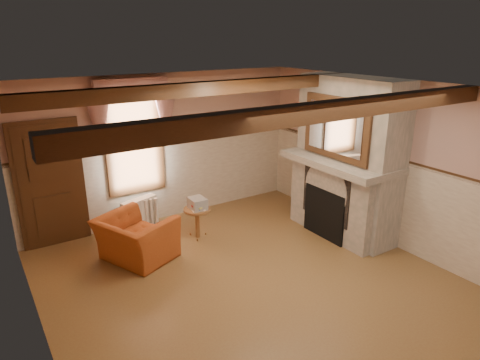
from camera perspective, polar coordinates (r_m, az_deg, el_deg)
floor at (r=6.41m, az=1.83°, el=-13.76°), size 5.50×6.00×0.01m
ceiling at (r=5.44m, az=2.13°, el=11.94°), size 5.50×6.00×0.01m
wall_back at (r=8.30m, az=-10.01°, el=4.23°), size 5.50×0.02×2.80m
wall_front at (r=3.99m, az=28.41°, el=-14.68°), size 5.50×0.02×2.80m
wall_left at (r=4.88m, az=-25.83°, el=-8.04°), size 0.02×6.00×2.80m
wall_right at (r=7.62m, az=19.19°, el=2.14°), size 0.02×6.00×2.80m
wainscot at (r=6.04m, az=1.90°, el=-7.75°), size 5.50×6.00×1.50m
chair_rail at (r=5.74m, az=1.98°, el=-1.04°), size 5.50×6.00×0.08m
firebox at (r=7.77m, az=11.53°, el=-4.31°), size 0.20×0.95×0.90m
armchair at (r=7.09m, az=-13.69°, el=-7.59°), size 1.32×1.40×0.72m
side_table at (r=7.68m, az=-5.70°, el=-5.70°), size 0.60×0.60×0.55m
book_stack at (r=7.52m, az=-5.71°, el=-3.13°), size 0.27×0.33×0.20m
radiator at (r=8.15m, az=-13.21°, el=-4.45°), size 0.72×0.39×0.60m
bowl at (r=7.53m, az=13.96°, el=2.94°), size 0.34×0.34×0.08m
mantel_clock at (r=8.08m, az=9.74°, el=4.72°), size 0.14×0.24×0.20m
oil_lamp at (r=7.71m, az=12.36°, el=4.19°), size 0.11×0.11×0.28m
candle_red at (r=7.29m, az=16.02°, el=2.56°), size 0.06×0.06×0.16m
jar_yellow at (r=7.32m, az=15.80°, el=2.48°), size 0.06×0.06×0.12m
fireplace at (r=7.75m, az=14.24°, el=2.88°), size 0.85×2.00×2.80m
mantel at (r=7.63m, az=13.29°, el=2.41°), size 1.05×2.05×0.12m
overmantel_mirror at (r=7.36m, az=12.63°, el=6.76°), size 0.06×1.44×1.04m
door at (r=7.80m, az=-23.93°, el=-0.77°), size 1.10×0.10×2.10m
window at (r=8.01m, az=-13.97°, el=5.27°), size 1.06×0.08×2.02m
window_drapes at (r=7.81m, az=-14.09°, el=9.42°), size 1.30×0.14×1.40m
ceiling_beam_front at (r=4.54m, az=10.97°, el=8.96°), size 5.50×0.18×0.20m
ceiling_beam_back at (r=6.46m, az=-4.14°, el=12.11°), size 5.50×0.18×0.20m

